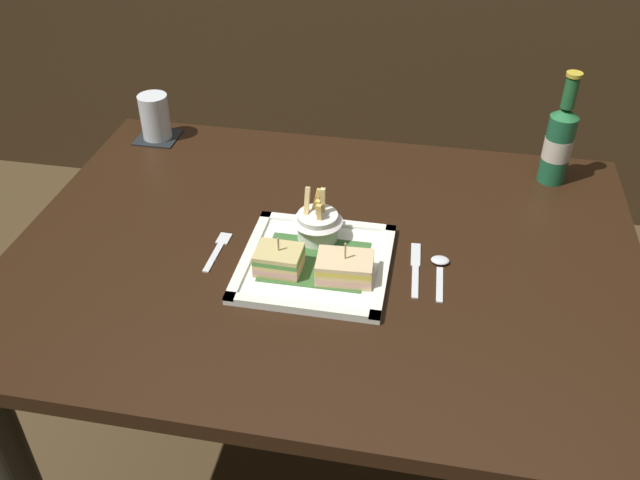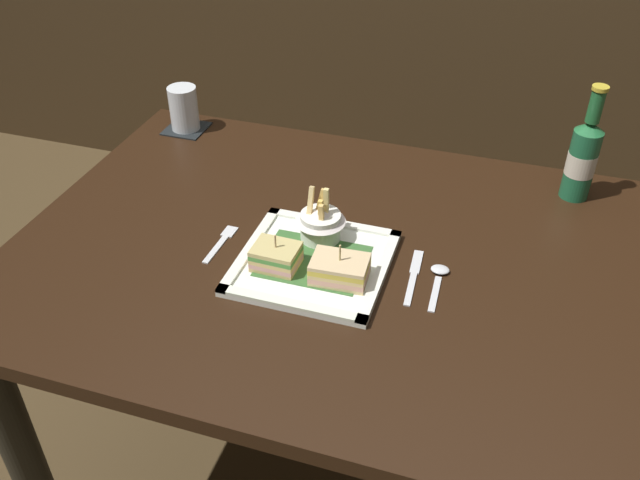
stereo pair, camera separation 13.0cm
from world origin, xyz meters
name	(u,v)px [view 1 (the left image)]	position (x,y,z in m)	size (l,w,h in m)	color
ground_plane	(323,474)	(0.00, 0.00, 0.00)	(6.00, 6.00, 0.00)	#47361F
dining_table	(324,297)	(0.00, 0.00, 0.61)	(1.22, 0.91, 0.74)	black
square_plate	(315,263)	(-0.01, -0.06, 0.74)	(0.28, 0.28, 0.02)	white
sandwich_half_left	(279,260)	(-0.07, -0.09, 0.77)	(0.09, 0.07, 0.07)	tan
sandwich_half_right	(345,268)	(0.05, -0.09, 0.77)	(0.11, 0.08, 0.08)	#DBBB81
fries_cup	(317,221)	(-0.02, 0.02, 0.79)	(0.10, 0.10, 0.11)	white
beer_bottle	(559,142)	(0.46, 0.35, 0.83)	(0.06, 0.06, 0.26)	#1E633D
drink_coaster	(158,137)	(-0.49, 0.37, 0.74)	(0.10, 0.10, 0.00)	black
water_glass	(155,119)	(-0.49, 0.37, 0.79)	(0.07, 0.07, 0.11)	silver
fork	(218,249)	(-0.20, -0.04, 0.74)	(0.02, 0.13, 0.00)	silver
knife	(415,267)	(0.18, -0.03, 0.74)	(0.03, 0.16, 0.00)	silver
spoon	(440,266)	(0.23, -0.02, 0.74)	(0.04, 0.13, 0.01)	silver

